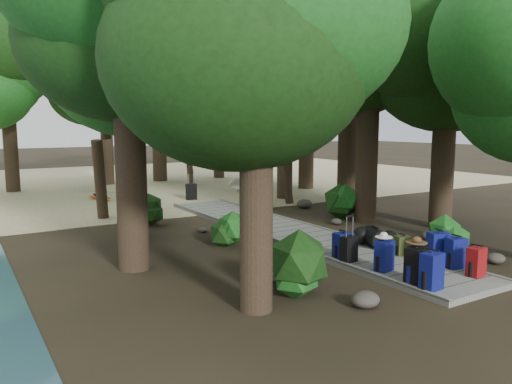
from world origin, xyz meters
TOP-DOWN VIEW (x-y plane):
  - ground at (0.00, 0.00)m, footprint 120.00×120.00m
  - sand_beach at (0.00, 16.00)m, footprint 40.00×22.00m
  - boardwalk at (0.00, 1.00)m, footprint 2.00×12.00m
  - backpack_left_a at (-0.75, -4.42)m, footprint 0.43×0.32m
  - backpack_left_b at (-0.69, -4.02)m, footprint 0.46×0.38m
  - backpack_left_c at (-0.61, -3.15)m, footprint 0.42×0.34m
  - backpack_left_d at (-0.63, -1.93)m, footprint 0.42×0.32m
  - backpack_right_a at (0.65, -4.35)m, footprint 0.38×0.29m
  - backpack_right_b at (0.78, -3.78)m, footprint 0.43×0.34m
  - backpack_right_c at (0.79, -3.35)m, footprint 0.51×0.43m
  - backpack_right_d at (0.65, -2.48)m, footprint 0.36×0.30m
  - duffel_right_khaki at (0.68, -1.92)m, footprint 0.38×0.55m
  - duffel_right_black at (0.69, -1.59)m, footprint 0.69×0.84m
  - suitcase_on_boardwalk at (-0.78, -2.29)m, footprint 0.39×0.25m
  - lone_suitcase_on_sand at (0.30, 8.30)m, footprint 0.44×0.28m
  - hat_brown at (-0.64, -3.97)m, footprint 0.40×0.40m
  - hat_white at (-0.61, -3.11)m, footprint 0.34×0.34m
  - kayak at (-2.89, 10.31)m, footprint 1.61×3.25m
  - sun_lounger at (3.30, 9.20)m, footprint 0.64×1.85m
  - tree_right_b at (4.42, -0.52)m, footprint 5.34×5.34m
  - tree_right_c at (3.22, 1.38)m, footprint 5.64×5.64m
  - tree_right_d at (5.19, 4.44)m, footprint 6.22×6.22m
  - tree_right_e at (3.81, 6.73)m, footprint 5.09×5.09m
  - tree_right_f at (6.50, 8.81)m, footprint 5.78×5.78m
  - tree_left_a at (-3.79, -3.37)m, footprint 4.63×4.63m
  - tree_left_b at (-4.76, 0.01)m, footprint 5.08×5.08m
  - tree_left_c at (-3.79, 3.14)m, footprint 5.02×5.02m
  - tree_back_a at (-1.12, 15.41)m, footprint 5.05×5.05m
  - tree_back_b at (1.70, 15.50)m, footprint 6.05×6.05m
  - tree_back_c at (5.17, 15.28)m, footprint 4.87×4.87m
  - tree_back_d at (-5.58, 14.86)m, footprint 5.25×5.25m
  - palm_right_a at (3.26, 5.68)m, footprint 4.24×4.24m
  - palm_right_b at (5.38, 10.64)m, footprint 4.76×4.76m
  - palm_right_c at (2.25, 12.31)m, footprint 4.20×4.20m
  - palm_left_a at (-4.08, 6.10)m, footprint 4.87×4.87m
  - rock_left_a at (-2.16, -4.23)m, footprint 0.50×0.45m
  - rock_left_b at (-2.67, -2.35)m, footprint 0.39×0.35m
  - rock_left_c at (-1.56, 0.10)m, footprint 0.49×0.44m
  - rock_left_d at (-1.94, 2.53)m, footprint 0.26×0.24m
  - rock_right_a at (2.17, -3.78)m, footprint 0.43×0.39m
  - rock_right_b at (2.69, -1.60)m, footprint 0.51×0.46m
  - rock_right_c at (2.05, 1.40)m, footprint 0.35×0.31m
  - rock_right_d at (3.03, 4.32)m, footprint 0.59×0.53m
  - shrub_left_a at (-2.79, -3.13)m, footprint 1.23×1.23m
  - shrub_left_b at (-2.10, 0.63)m, footprint 0.89×0.89m
  - shrub_left_c at (-2.99, 4.36)m, footprint 1.02×1.02m
  - shrub_right_a at (1.83, -2.87)m, footprint 0.99×0.99m
  - shrub_right_b at (2.91, 2.00)m, footprint 1.20×1.20m
  - shrub_right_c at (1.62, 5.67)m, footprint 0.95×0.95m

SIDE VIEW (x-z plane):
  - ground at x=0.00m, z-range 0.00..0.00m
  - sand_beach at x=0.00m, z-range 0.00..0.02m
  - boardwalk at x=0.00m, z-range 0.00..0.12m
  - rock_left_d at x=-1.94m, z-range 0.00..0.14m
  - rock_right_c at x=2.05m, z-range 0.00..0.19m
  - rock_left_b at x=-2.67m, z-range 0.00..0.22m
  - rock_right_a at x=2.17m, z-range 0.00..0.24m
  - rock_left_c at x=-1.56m, z-range 0.00..0.27m
  - rock_left_a at x=-2.16m, z-range 0.00..0.28m
  - rock_right_b at x=2.69m, z-range 0.00..0.28m
  - rock_right_d at x=3.03m, z-range 0.00..0.33m
  - kayak at x=-2.89m, z-range 0.02..0.34m
  - duffel_right_khaki at x=0.68m, z-range 0.12..0.47m
  - sun_lounger at x=3.30m, z-range 0.02..0.61m
  - lone_suitcase_on_sand at x=0.30m, z-range 0.02..0.67m
  - duffel_right_black at x=0.69m, z-range 0.12..0.58m
  - backpack_right_d at x=0.65m, z-range 0.12..0.60m
  - shrub_left_b at x=-2.10m, z-range 0.00..0.80m
  - suitcase_on_boardwalk at x=-0.78m, z-range 0.12..0.68m
  - shrub_right_c at x=1.62m, z-range 0.00..0.85m
  - backpack_left_d at x=-0.63m, z-range 0.12..0.73m
  - backpack_right_a at x=0.65m, z-range 0.12..0.75m
  - shrub_right_a at x=1.83m, z-range 0.00..0.89m
  - shrub_left_c at x=-2.99m, z-range 0.00..0.92m
  - backpack_left_c at x=-0.61m, z-range 0.12..0.80m
  - backpack_right_b at x=0.78m, z-range 0.12..0.82m
  - backpack_right_c at x=0.79m, z-range 0.12..0.85m
  - backpack_left_a at x=-0.75m, z-range 0.12..0.86m
  - backpack_left_b at x=-0.69m, z-range 0.12..0.87m
  - shrub_right_b at x=2.91m, z-range 0.00..1.08m
  - shrub_left_a at x=-2.79m, z-range 0.00..1.10m
  - hat_white at x=-0.61m, z-range 0.80..0.92m
  - hat_brown at x=-0.64m, z-range 0.87..0.99m
  - palm_right_c at x=2.25m, z-range 0.00..6.68m
  - palm_right_a at x=3.26m, z-range 0.00..7.22m
  - tree_left_a at x=-3.79m, z-range 0.00..7.72m
  - palm_left_a at x=-4.08m, z-range 0.00..7.75m
  - tree_back_a at x=-1.12m, z-range 0.00..8.74m
  - tree_left_c at x=-3.79m, z-range 0.00..8.74m
  - tree_back_d at x=-5.58m, z-range 0.00..8.76m
  - tree_back_c at x=5.17m, z-range 0.00..8.76m
  - tree_left_b at x=-4.76m, z-range 0.00..9.15m
  - tree_right_e at x=3.81m, z-range 0.00..9.17m
  - palm_right_b at x=5.38m, z-range 0.00..9.20m
  - tree_right_b at x=4.42m, z-range 0.00..9.53m
  - tree_right_c at x=3.22m, z-range 0.00..9.76m
  - tree_right_f at x=6.50m, z-range 0.00..10.31m
  - tree_back_b at x=1.70m, z-range 0.00..10.80m
  - tree_right_d at x=5.19m, z-range 0.00..11.40m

